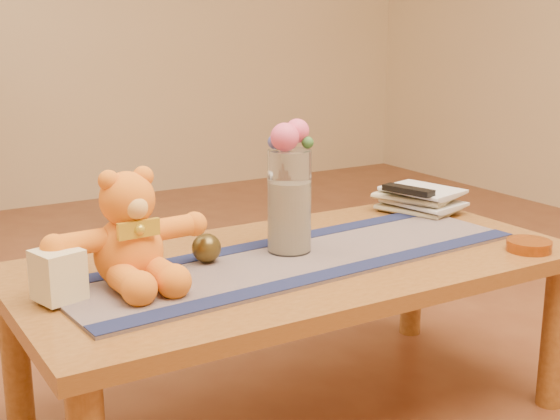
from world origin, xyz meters
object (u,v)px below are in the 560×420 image
pillar_candle (58,275)px  book_bottom (404,214)px  amber_dish (529,246)px  bronze_ball (206,248)px  tv_remote (408,190)px  glass_vase (289,201)px  teddy_bear (128,229)px

pillar_candle → book_bottom: 1.10m
book_bottom → amber_dish: size_ratio=1.94×
bronze_ball → amber_dish: bearing=-23.1°
pillar_candle → tv_remote: (1.09, 0.16, 0.02)m
book_bottom → tv_remote: bearing=-93.0°
book_bottom → amber_dish: 0.43m
glass_vase → book_bottom: (0.49, 0.13, -0.13)m
pillar_candle → tv_remote: pillar_candle is taller
tv_remote → teddy_bear: bearing=171.9°
teddy_bear → glass_vase: glass_vase is taller
pillar_candle → glass_vase: 0.60m
tv_remote → amber_dish: (0.05, -0.42, -0.07)m
bronze_ball → glass_vase: bearing=-6.8°
amber_dish → pillar_candle: bearing=167.1°
glass_vase → tv_remote: size_ratio=1.62×
pillar_candle → amber_dish: size_ratio=0.93×
book_bottom → pillar_candle: bearing=169.7°
bronze_ball → amber_dish: 0.83m
book_bottom → tv_remote: (0.00, -0.01, 0.07)m
glass_vase → amber_dish: 0.63m
pillar_candle → book_bottom: bearing=8.9°
tv_remote → amber_dish: 0.43m
bronze_ball → teddy_bear: bearing=-170.9°
pillar_candle → glass_vase: bearing=3.6°
teddy_bear → book_bottom: 0.94m
book_bottom → amber_dish: (0.05, -0.43, 0.00)m
teddy_bear → bronze_ball: size_ratio=5.05×
teddy_bear → pillar_candle: (-0.17, -0.03, -0.07)m
bronze_ball → tv_remote: 0.72m
teddy_bear → glass_vase: size_ratio=1.39×
tv_remote → glass_vase: bearing=177.8°
book_bottom → teddy_bear: bearing=169.5°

